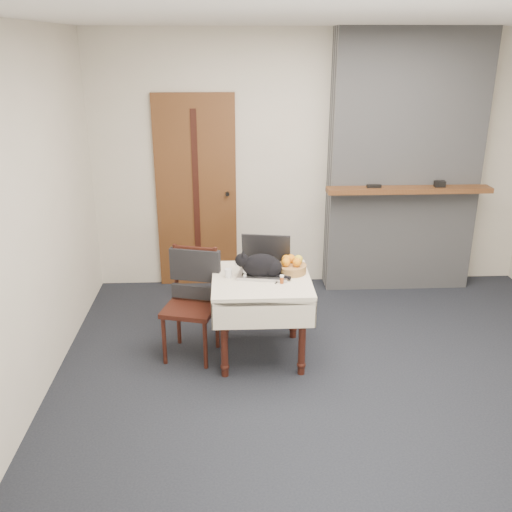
% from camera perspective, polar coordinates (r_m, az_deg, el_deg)
% --- Properties ---
extents(ground, '(4.50, 4.50, 0.00)m').
position_cam_1_polar(ground, '(4.57, 8.72, -12.14)').
color(ground, black).
rests_on(ground, ground).
extents(room_shell, '(4.52, 4.01, 2.61)m').
position_cam_1_polar(room_shell, '(4.37, 8.80, 11.25)').
color(room_shell, beige).
rests_on(room_shell, ground).
extents(door, '(0.82, 0.10, 2.00)m').
position_cam_1_polar(door, '(5.93, -5.99, 6.28)').
color(door, brown).
rests_on(door, ground).
extents(chimney, '(1.62, 0.48, 2.60)m').
position_cam_1_polar(chimney, '(5.99, 14.56, 8.81)').
color(chimney, gray).
rests_on(chimney, ground).
extents(side_table, '(0.78, 0.78, 0.70)m').
position_cam_1_polar(side_table, '(4.57, 0.53, -3.51)').
color(side_table, black).
rests_on(side_table, ground).
extents(laptop, '(0.45, 0.40, 0.30)m').
position_cam_1_polar(laptop, '(4.62, 0.87, -0.76)').
color(laptop, '#B7B7BC').
rests_on(laptop, side_table).
extents(cat, '(0.45, 0.21, 0.22)m').
position_cam_1_polar(cat, '(4.52, 0.59, -0.98)').
color(cat, black).
rests_on(cat, side_table).
extents(cream_jar, '(0.06, 0.06, 0.07)m').
position_cam_1_polar(cream_jar, '(4.53, -2.78, -1.72)').
color(cream_jar, white).
rests_on(cream_jar, side_table).
extents(pill_bottle, '(0.03, 0.03, 0.07)m').
position_cam_1_polar(pill_bottle, '(4.42, 2.60, -2.33)').
color(pill_bottle, '#973E12').
rests_on(pill_bottle, side_table).
extents(fruit_basket, '(0.24, 0.24, 0.14)m').
position_cam_1_polar(fruit_basket, '(4.62, 3.56, -1.00)').
color(fruit_basket, '#AB7445').
rests_on(fruit_basket, side_table).
extents(desk_clutter, '(0.13, 0.12, 0.01)m').
position_cam_1_polar(desk_clutter, '(4.57, 2.78, -1.93)').
color(desk_clutter, black).
rests_on(desk_clutter, side_table).
extents(chair, '(0.50, 0.49, 0.91)m').
position_cam_1_polar(chair, '(4.69, -6.30, -3.10)').
color(chair, black).
rests_on(chair, ground).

